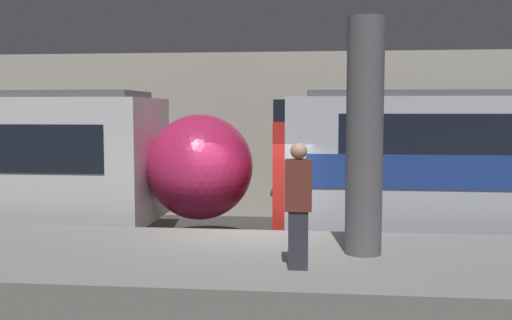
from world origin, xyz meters
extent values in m
plane|color=#33302D|center=(0.00, 0.00, 0.00)|extent=(120.00, 120.00, 0.00)
cube|color=slate|center=(0.00, -1.93, 0.45)|extent=(40.00, 3.85, 0.90)
cube|color=#B2AD9E|center=(0.00, 6.43, 2.44)|extent=(50.00, 0.15, 4.87)
cylinder|color=#56565B|center=(2.08, -1.69, 2.76)|extent=(0.58, 0.58, 3.72)
ellipsoid|color=#B21E4C|center=(-1.36, 2.28, 1.88)|extent=(2.42, 2.69, 2.42)
sphere|color=#F2EFCC|center=(-0.41, 2.28, 1.44)|extent=(0.20, 0.20, 0.20)
cube|color=red|center=(0.55, 2.28, 1.79)|extent=(0.25, 2.87, 2.30)
cube|color=black|center=(0.55, 2.28, 2.94)|extent=(0.25, 2.57, 0.92)
sphere|color=#EA4C42|center=(0.39, 1.62, 1.39)|extent=(0.18, 0.18, 0.18)
sphere|color=#EA4C42|center=(0.39, 2.94, 1.39)|extent=(0.18, 0.18, 0.18)
cube|color=#2D2D38|center=(1.09, -2.73, 1.33)|extent=(0.28, 0.20, 0.85)
cube|color=brown|center=(1.09, -2.73, 2.12)|extent=(0.38, 0.24, 0.74)
sphere|color=tan|center=(1.09, -2.73, 2.61)|extent=(0.24, 0.24, 0.24)
camera|label=1|loc=(1.41, -11.21, 3.20)|focal=42.00mm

